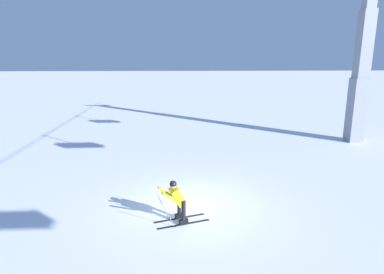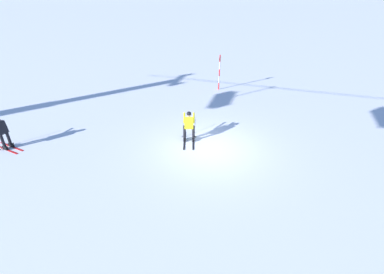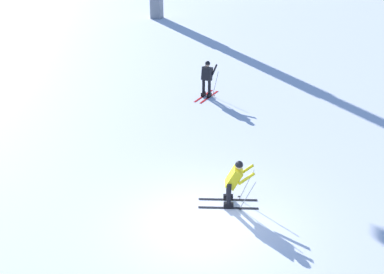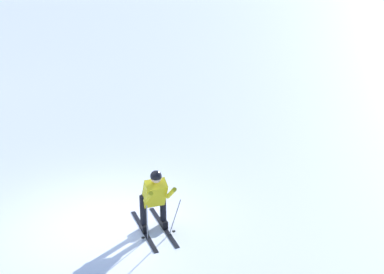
{
  "view_description": "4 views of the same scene",
  "coord_description": "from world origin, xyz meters",
  "views": [
    {
      "loc": [
        10.63,
        -0.61,
        5.07
      ],
      "look_at": [
        1.76,
        -0.07,
        2.92
      ],
      "focal_mm": 30.47,
      "sensor_mm": 36.0,
      "label": 1
    },
    {
      "loc": [
        -2.57,
        10.91,
        6.99
      ],
      "look_at": [
        0.36,
        1.62,
        1.42
      ],
      "focal_mm": 26.59,
      "sensor_mm": 36.0,
      "label": 2
    },
    {
      "loc": [
        -10.64,
        -3.39,
        8.14
      ],
      "look_at": [
        0.75,
        0.6,
        2.18
      ],
      "focal_mm": 46.86,
      "sensor_mm": 36.0,
      "label": 3
    },
    {
      "loc": [
        1.23,
        -8.76,
        5.0
      ],
      "look_at": [
        2.04,
        0.92,
        1.54
      ],
      "focal_mm": 43.14,
      "sensor_mm": 36.0,
      "label": 4
    }
  ],
  "objects": [
    {
      "name": "skier_carving_main",
      "position": [
        1.18,
        -0.51,
        0.8
      ],
      "size": [
        1.04,
        1.79,
        1.53
      ],
      "color": "black",
      "rests_on": "ground_plane"
    },
    {
      "name": "ground_plane",
      "position": [
        0.0,
        0.0,
        0.0
      ],
      "size": [
        260.0,
        260.0,
        0.0
      ],
      "primitive_type": "plane",
      "color": "white"
    },
    {
      "name": "lift_tower_near",
      "position": [
        -8.59,
        10.71,
        5.06
      ],
      "size": [
        0.89,
        2.41,
        12.33
      ],
      "color": "gray",
      "rests_on": "ground_plane"
    }
  ]
}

